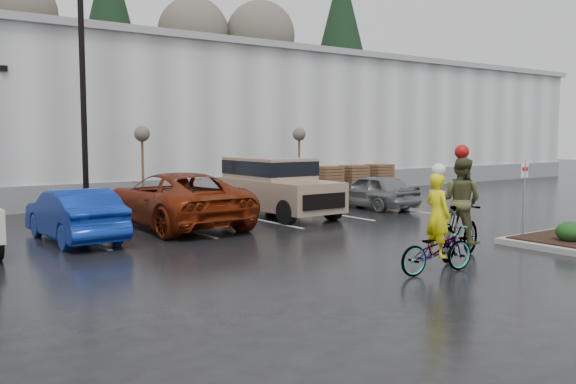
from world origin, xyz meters
TOP-DOWN VIEW (x-y plane):
  - ground at (0.00, 0.00)m, footprint 120.00×120.00m
  - warehouse at (0.00, 21.99)m, footprint 60.50×15.50m
  - wooded_ridge at (0.00, 45.00)m, footprint 80.00×25.00m
  - lamppost at (-4.00, 12.00)m, footprint 0.50×1.00m
  - sapling_mid at (-1.50, 13.00)m, footprint 0.60×0.60m
  - sapling_east at (6.00, 13.00)m, footprint 0.60×0.60m
  - pallet_stack_a at (8.50, 14.00)m, footprint 1.20×1.20m
  - pallet_stack_b at (10.20, 14.00)m, footprint 1.20×1.20m
  - pallet_stack_c at (12.00, 14.00)m, footprint 1.20×1.20m
  - shrub_a at (4.00, -1.00)m, footprint 0.70×0.70m
  - fire_lane_sign at (3.80, 0.20)m, footprint 0.30×0.05m
  - car_blue at (-5.80, 7.38)m, footprint 1.59×4.36m
  - car_red at (-2.46, 8.22)m, footprint 2.88×6.14m
  - suv_tan at (1.54, 8.28)m, footprint 2.20×5.10m
  - car_grey at (5.85, 8.06)m, footprint 1.65×3.98m
  - cyclist_hivis at (-0.95, -0.91)m, footprint 1.93×0.86m
  - cyclist_olive at (0.65, -0.22)m, footprint 2.10×1.12m

SIDE VIEW (x-z plane):
  - ground at x=0.00m, z-range 0.00..0.00m
  - shrub_a at x=4.00m, z-range 0.15..0.67m
  - car_grey at x=5.85m, z-range 0.00..1.35m
  - pallet_stack_a at x=8.50m, z-range 0.00..1.35m
  - pallet_stack_b at x=10.20m, z-range 0.00..1.35m
  - pallet_stack_c at x=12.00m, z-range 0.00..1.35m
  - cyclist_hivis at x=-0.95m, z-range -0.43..1.84m
  - car_blue at x=-5.80m, z-range 0.00..1.43m
  - car_red at x=-2.46m, z-range 0.00..1.70m
  - cyclist_olive at x=0.65m, z-range -0.37..2.25m
  - suv_tan at x=1.54m, z-range 0.00..2.06m
  - fire_lane_sign at x=3.80m, z-range 0.31..2.51m
  - sapling_mid at x=-1.50m, z-range 1.13..4.33m
  - sapling_east at x=6.00m, z-range 1.13..4.33m
  - wooded_ridge at x=0.00m, z-range 0.00..6.00m
  - warehouse at x=0.00m, z-range 0.05..7.25m
  - lamppost at x=-4.00m, z-range 1.07..10.30m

